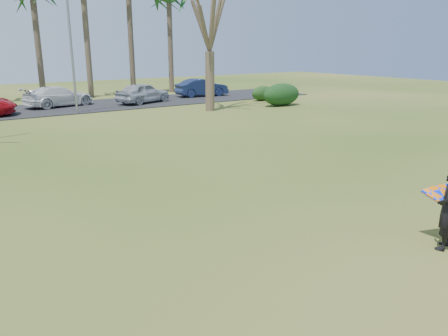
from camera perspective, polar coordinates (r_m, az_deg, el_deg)
ground at (r=10.83m, az=6.13°, el=-7.97°), size 100.00×100.00×0.00m
parking_strip at (r=33.37m, az=-23.43°, el=6.95°), size 46.00×7.00×0.06m
bare_tree_right at (r=30.45m, az=-1.93°, el=19.83°), size 6.27×6.27×9.21m
streetlight at (r=30.70m, az=-19.06°, el=15.06°), size 2.28×0.18×8.00m
hedge_near at (r=33.42m, az=7.51°, el=9.49°), size 3.32×1.51×1.66m
hedge_far at (r=36.50m, az=5.09°, el=9.70°), size 2.16×1.01×1.20m
car_3 at (r=34.54m, az=-20.78°, el=8.75°), size 5.39×3.23×1.46m
car_4 at (r=34.95m, az=-10.51°, el=9.64°), size 4.93×3.32×1.56m
car_5 at (r=39.18m, az=-2.92°, el=10.46°), size 4.75×2.05×1.52m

